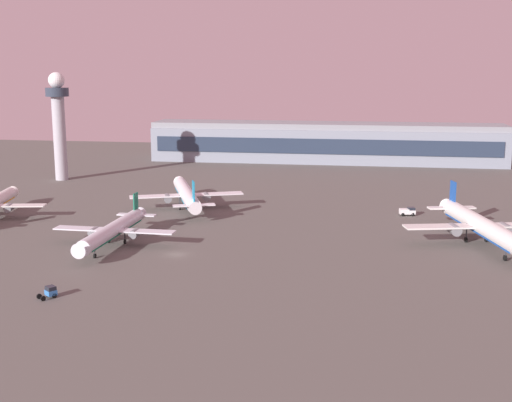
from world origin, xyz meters
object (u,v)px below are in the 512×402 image
at_px(airplane_taxiway_distant, 187,194).
at_px(maintenance_van, 408,211).
at_px(airplane_near_gate, 113,230).
at_px(control_tower, 59,118).
at_px(airplane_far_stand, 481,226).
at_px(pushback_tug, 50,292).

relative_size(airplane_taxiway_distant, maintenance_van, 8.94).
bearing_deg(airplane_near_gate, airplane_taxiway_distant, -96.79).
distance_m(control_tower, airplane_taxiway_distant, 71.78).
bearing_deg(airplane_far_stand, airplane_near_gate, -3.93).
relative_size(control_tower, maintenance_van, 8.52).
bearing_deg(maintenance_van, control_tower, -119.20).
distance_m(airplane_near_gate, airplane_far_stand, 82.61).
bearing_deg(airplane_far_stand, maintenance_van, -76.59).
xyz_separation_m(airplane_near_gate, airplane_taxiway_distant, (5.83, 41.75, 0.49)).
distance_m(control_tower, airplane_far_stand, 149.97).
distance_m(airplane_taxiway_distant, pushback_tug, 77.04).
relative_size(airplane_near_gate, maintenance_van, 8.16).
relative_size(airplane_near_gate, airplane_taxiway_distant, 0.91).
bearing_deg(control_tower, maintenance_van, -18.93).
bearing_deg(airplane_near_gate, control_tower, -57.20).
relative_size(pushback_tug, maintenance_van, 0.80).
relative_size(airplane_taxiway_distant, pushback_tug, 11.20).
bearing_deg(airplane_taxiway_distant, maintenance_van, -21.15).
relative_size(airplane_far_stand, pushback_tug, 12.50).
height_order(airplane_near_gate, airplane_far_stand, airplane_far_stand).
bearing_deg(pushback_tug, control_tower, 152.03).
xyz_separation_m(airplane_near_gate, airplane_far_stand, (81.48, 13.59, 0.82)).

